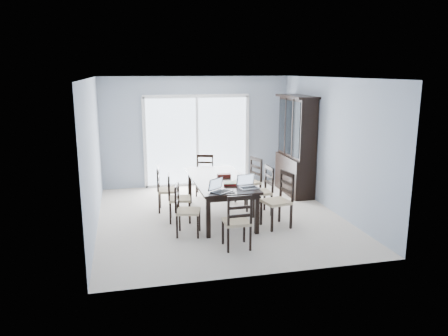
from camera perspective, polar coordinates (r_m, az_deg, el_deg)
The scene contains 24 objects.
floor at distance 8.38m, azimuth -0.55°, elevation -6.38°, with size 5.00×5.00×0.00m, color beige.
ceiling at distance 7.92m, azimuth -0.59°, elevation 11.70°, with size 5.00×5.00×0.00m, color white.
back_wall at distance 10.47m, azimuth -3.57°, elevation 4.77°, with size 4.50×0.02×2.60m, color #909BAC.
wall_left at distance 7.88m, azimuth -16.76°, elevation 1.64°, with size 0.02×5.00×2.60m, color #909BAC.
wall_right at distance 8.81m, azimuth 13.88°, elevation 2.93°, with size 0.02×5.00×2.60m, color #909BAC.
balcony at distance 11.70m, azimuth -4.30°, elevation -1.15°, with size 4.50×2.00×0.10m, color gray.
railing at distance 12.54m, azimuth -5.06°, elevation 2.58°, with size 4.50×0.06×1.10m, color #99999E.
dining_table at distance 8.18m, azimuth -0.56°, elevation -1.92°, with size 1.00×2.20×0.75m.
china_hutch at distance 9.87m, azimuth 9.37°, elevation 2.80°, with size 0.50×1.38×2.20m.
sliding_door at distance 10.48m, azimuth -3.53°, elevation 3.59°, with size 2.52×0.05×2.18m.
chair_left_near at distance 7.37m, azimuth -5.38°, elevation -4.72°, with size 0.48×0.47×1.02m.
chair_left_mid at distance 8.05m, azimuth -6.46°, elevation -3.18°, with size 0.45×0.44×1.04m.
chair_left_far at distance 8.66m, azimuth -7.91°, elevation -2.10°, with size 0.45×0.44×1.03m.
chair_right_near at distance 7.79m, azimuth 7.48°, elevation -3.33°, with size 0.52×0.51×1.14m.
chair_right_mid at distance 8.44m, azimuth 5.23°, elevation -2.24°, with size 0.44×0.43×1.08m.
chair_right_far at distance 9.13m, azimuth 3.64°, elevation -1.00°, with size 0.53×0.52×1.10m.
chair_end_near at distance 6.73m, azimuth 1.84°, elevation -6.27°, with size 0.39×0.40×1.04m.
chair_end_far at distance 9.80m, azimuth -2.52°, elevation -0.30°, with size 0.47×0.48×1.02m.
laptop_dark at distance 7.24m, azimuth -0.29°, elevation -2.77°, with size 0.40×0.38×0.23m.
laptop_silver at distance 7.50m, azimuth 3.25°, elevation -2.25°, with size 0.36×0.28×0.23m.
book_stack at distance 7.73m, azimuth 0.97°, elevation -2.02°, with size 0.31×0.25×0.05m.
cell_phone at distance 7.22m, azimuth 1.08°, elevation -3.23°, with size 0.10×0.04×0.01m, color black.
game_box at distance 8.27m, azimuth -0.01°, elevation -0.99°, with size 0.25×0.13×0.06m, color #4E150F.
hot_tub at distance 11.57m, azimuth -7.87°, elevation 1.34°, with size 2.15×2.00×0.97m.
Camera 1 is at (-1.73, -7.73, 2.73)m, focal length 35.00 mm.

